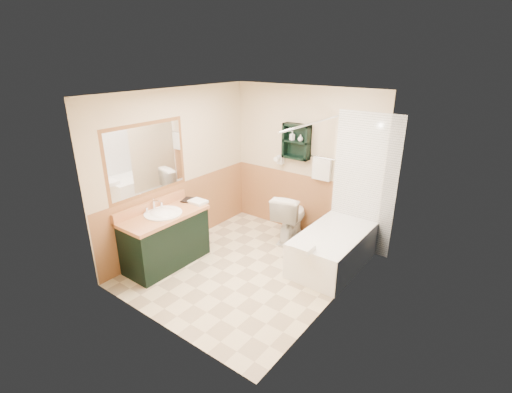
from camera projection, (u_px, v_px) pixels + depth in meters
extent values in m
plane|color=beige|center=(247.00, 268.00, 5.25)|extent=(3.00, 3.00, 0.00)
cube|color=beige|center=(304.00, 163.00, 5.95)|extent=(2.60, 0.04, 2.40)
cube|color=beige|center=(177.00, 170.00, 5.56)|extent=(0.04, 3.00, 2.40)
cube|color=beige|center=(340.00, 213.00, 4.08)|extent=(0.04, 3.00, 2.40)
cube|color=white|center=(245.00, 91.00, 4.37)|extent=(2.60, 3.00, 0.04)
cube|color=black|center=(296.00, 142.00, 5.79)|extent=(0.45, 0.15, 0.55)
cylinder|color=silver|center=(313.00, 123.00, 4.79)|extent=(0.03, 1.60, 0.03)
cube|color=black|center=(166.00, 239.00, 5.23)|extent=(0.59, 1.22, 0.78)
cube|color=white|center=(334.00, 248.00, 5.27)|extent=(0.77, 1.50, 0.51)
imported|color=white|center=(290.00, 216.00, 5.96)|extent=(0.61, 0.87, 0.77)
cube|color=white|center=(198.00, 202.00, 5.45)|extent=(0.25, 0.20, 0.04)
imported|color=black|center=(183.00, 193.00, 5.53)|extent=(0.16, 0.08, 0.21)
cube|color=white|center=(303.00, 248.00, 4.67)|extent=(0.26, 0.22, 0.07)
imported|color=white|center=(292.00, 138.00, 5.81)|extent=(0.11, 0.15, 0.06)
imported|color=white|center=(301.00, 139.00, 5.72)|extent=(0.11, 0.12, 0.08)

